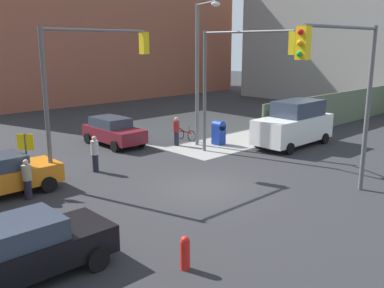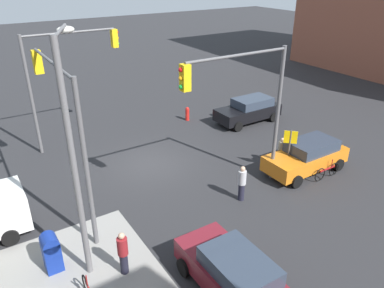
{
  "view_description": "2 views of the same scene",
  "coord_description": "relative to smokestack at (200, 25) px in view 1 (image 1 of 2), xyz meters",
  "views": [
    {
      "loc": [
        -11.97,
        -11.77,
        5.83
      ],
      "look_at": [
        0.67,
        1.48,
        1.52
      ],
      "focal_mm": 40.0,
      "sensor_mm": 36.0,
      "label": 1
    },
    {
      "loc": [
        7.47,
        15.94,
        9.61
      ],
      "look_at": [
        -1.64,
        1.65,
        1.44
      ],
      "focal_mm": 35.0,
      "sensor_mm": 36.0,
      "label": 2
    }
  ],
  "objects": [
    {
      "name": "sidewalk_corner",
      "position": [
        -20.43,
        -21.0,
        -8.22
      ],
      "size": [
        12.0,
        12.0,
        0.01
      ],
      "primitive_type": "cube",
      "color": "gray",
      "rests_on": "ground"
    },
    {
      "name": "fire_hydrant",
      "position": [
        -34.43,
        -34.2,
        -7.74
      ],
      "size": [
        0.26,
        0.26,
        0.94
      ],
      "color": "red",
      "rests_on": "ground"
    },
    {
      "name": "traffic_signal_nw_corner",
      "position": [
        -31.91,
        -25.5,
        -3.6
      ],
      "size": [
        5.33,
        0.36,
        6.5
      ],
      "color": "#59595B",
      "rests_on": "ground"
    },
    {
      "name": "van_white_delivery",
      "position": [
        -20.25,
        -28.2,
        -6.95
      ],
      "size": [
        5.4,
        2.32,
        2.62
      ],
      "color": "white",
      "rests_on": "ground"
    },
    {
      "name": "mailbox_blue",
      "position": [
        -23.23,
        -25.0,
        -7.46
      ],
      "size": [
        0.56,
        0.64,
        1.43
      ],
      "color": "navy",
      "rests_on": "ground"
    },
    {
      "name": "warning_sign_two_way",
      "position": [
        -34.83,
        -25.35,
        -6.59
      ],
      "size": [
        0.48,
        0.48,
        2.4
      ],
      "color": "#4C4C4C",
      "rests_on": "ground"
    },
    {
      "name": "coupe_black",
      "position": [
        -37.76,
        -31.77,
        -7.38
      ],
      "size": [
        4.47,
        2.02,
        1.62
      ],
      "color": "black",
      "rests_on": "ground"
    },
    {
      "name": "smokestack",
      "position": [
        0.0,
        0.0,
        0.0
      ],
      "size": [
        1.8,
        1.8,
        16.45
      ],
      "primitive_type": "cylinder",
      "color": "brown",
      "rests_on": "ground"
    },
    {
      "name": "construction_fence",
      "position": [
        -11.76,
        -26.8,
        -7.03
      ],
      "size": [
        19.34,
        0.12,
        2.4
      ],
      "primitive_type": "cube",
      "color": "#56664C",
      "rests_on": "ground"
    },
    {
      "name": "building_warehouse_north",
      "position": [
        -15.4,
        4.0,
        0.46
      ],
      "size": [
        32.0,
        18.0,
        17.38
      ],
      "color": "#93513D",
      "rests_on": "ground"
    },
    {
      "name": "pedestrian_walking_north",
      "position": [
        -25.23,
        -23.5,
        -7.35
      ],
      "size": [
        0.36,
        0.36,
        1.69
      ],
      "rotation": [
        0.0,
        0.0,
        0.53
      ],
      "color": "maroon",
      "rests_on": "ground"
    },
    {
      "name": "bicycle_leaning_on_fence",
      "position": [
        -23.83,
        -22.8,
        -7.88
      ],
      "size": [
        0.05,
        1.75,
        0.97
      ],
      "color": "black",
      "rests_on": "ground"
    },
    {
      "name": "street_lamp_corner",
      "position": [
        -24.37,
        -24.54,
        -3.52
      ],
      "size": [
        1.28,
        2.5,
        8.0
      ],
      "color": "slate",
      "rests_on": "ground"
    },
    {
      "name": "traffic_signal_se_corner",
      "position": [
        -26.92,
        -34.5,
        -3.61
      ],
      "size": [
        5.25,
        0.36,
        6.5
      ],
      "color": "#59595B",
      "rests_on": "ground"
    },
    {
      "name": "pedestrian_crossing",
      "position": [
        -31.43,
        -24.8,
        -7.34
      ],
      "size": [
        0.36,
        0.36,
        1.7
      ],
      "rotation": [
        0.0,
        0.0,
        5.6
      ],
      "color": "#B2B2B7",
      "rests_on": "ground"
    },
    {
      "name": "ground_plane",
      "position": [
        -29.43,
        -30.0,
        -8.23
      ],
      "size": [
        120.0,
        120.0,
        0.0
      ],
      "primitive_type": "plane",
      "color": "#28282B"
    },
    {
      "name": "pedestrian_waiting",
      "position": [
        -35.23,
        -26.2,
        -7.41
      ],
      "size": [
        0.36,
        0.36,
        1.58
      ],
      "rotation": [
        0.0,
        0.0,
        6.21
      ],
      "color": "#9E937A",
      "rests_on": "ground"
    },
    {
      "name": "traffic_signal_ne_corner",
      "position": [
        -24.93,
        -27.73,
        -3.57
      ],
      "size": [
        0.36,
        5.82,
        6.5
      ],
      "color": "#59595B",
      "rests_on": "ground"
    },
    {
      "name": "sedan_maroon",
      "position": [
        -27.8,
        -20.79,
        -7.38
      ],
      "size": [
        2.02,
        4.2,
        1.62
      ],
      "color": "maroon",
      "rests_on": "ground"
    }
  ]
}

